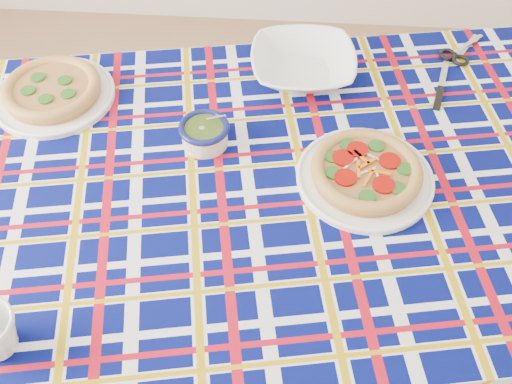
# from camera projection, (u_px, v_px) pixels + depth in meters

# --- Properties ---
(dining_table) EXTENTS (1.78, 1.29, 0.76)m
(dining_table) POSITION_uv_depth(u_px,v_px,m) (274.00, 199.00, 1.38)
(dining_table) COLOR brown
(dining_table) RESTS_ON floor
(tablecloth) EXTENTS (1.82, 1.33, 0.11)m
(tablecloth) POSITION_uv_depth(u_px,v_px,m) (275.00, 192.00, 1.36)
(tablecloth) COLOR #040A4F
(tablecloth) RESTS_ON dining_table
(main_focaccia_plate) EXTENTS (0.42, 0.42, 0.06)m
(main_focaccia_plate) POSITION_uv_depth(u_px,v_px,m) (366.00, 171.00, 1.29)
(main_focaccia_plate) COLOR #A06C39
(main_focaccia_plate) RESTS_ON tablecloth
(pesto_bowl) EXTENTS (0.13, 0.13, 0.07)m
(pesto_bowl) POSITION_uv_depth(u_px,v_px,m) (204.00, 132.00, 1.37)
(pesto_bowl) COLOR #263B10
(pesto_bowl) RESTS_ON tablecloth
(serving_bowl) EXTENTS (0.30, 0.30, 0.07)m
(serving_bowl) POSITION_uv_depth(u_px,v_px,m) (303.00, 65.00, 1.53)
(serving_bowl) COLOR white
(serving_bowl) RESTS_ON tablecloth
(second_focaccia_plate) EXTENTS (0.34, 0.34, 0.06)m
(second_focaccia_plate) POSITION_uv_depth(u_px,v_px,m) (52.00, 89.00, 1.48)
(second_focaccia_plate) COLOR #A06C39
(second_focaccia_plate) RESTS_ON tablecloth
(table_knife) EXTENTS (0.08, 0.23, 0.01)m
(table_knife) POSITION_uv_depth(u_px,v_px,m) (444.00, 75.00, 1.55)
(table_knife) COLOR silver
(table_knife) RESTS_ON tablecloth
(kitchen_scissors) EXTENTS (0.20, 0.21, 0.02)m
(kitchen_scissors) POSITION_uv_depth(u_px,v_px,m) (468.00, 45.00, 1.63)
(kitchen_scissors) COLOR silver
(kitchen_scissors) RESTS_ON tablecloth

